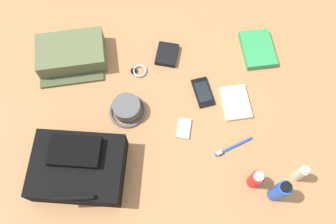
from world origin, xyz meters
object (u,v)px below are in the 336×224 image
(paperback_novel, at_px, (258,49))
(toothbrush, at_px, (232,147))
(backpack, at_px, (78,167))
(cell_phone, at_px, (203,92))
(media_player, at_px, (184,128))
(sunscreen_spray, at_px, (256,179))
(notepad, at_px, (235,103))
(lotion_bottle, at_px, (300,173))
(wristwatch, at_px, (139,71))
(deodorant_spray, at_px, (279,191))
(wallet, at_px, (167,54))
(bucket_hat, at_px, (127,109))
(toiletry_pouch, at_px, (71,54))

(paperback_novel, relative_size, toothbrush, 1.27)
(backpack, relative_size, cell_phone, 2.50)
(cell_phone, distance_m, media_player, 0.18)
(sunscreen_spray, height_order, notepad, sunscreen_spray)
(toothbrush, distance_m, notepad, 0.19)
(media_player, bearing_deg, sunscreen_spray, 137.70)
(notepad, bearing_deg, lotion_bottle, 115.12)
(wristwatch, bearing_deg, deodorant_spray, 132.21)
(wallet, bearing_deg, lotion_bottle, 142.75)
(lotion_bottle, height_order, wristwatch, lotion_bottle)
(lotion_bottle, relative_size, deodorant_spray, 0.77)
(cell_phone, height_order, notepad, notepad)
(bucket_hat, distance_m, toothbrush, 0.44)
(media_player, distance_m, toothbrush, 0.20)
(toiletry_pouch, height_order, lotion_bottle, lotion_bottle)
(deodorant_spray, height_order, toothbrush, deodorant_spray)
(media_player, bearing_deg, toiletry_pouch, -36.62)
(sunscreen_spray, relative_size, cell_phone, 0.73)
(paperback_novel, relative_size, wristwatch, 2.76)
(lotion_bottle, distance_m, media_player, 0.47)
(backpack, relative_size, toothbrush, 2.31)
(paperback_novel, distance_m, wristwatch, 0.53)
(sunscreen_spray, relative_size, toothbrush, 0.68)
(deodorant_spray, relative_size, sunscreen_spray, 1.53)
(bucket_hat, xyz_separation_m, deodorant_spray, (-0.55, 0.36, 0.05))
(sunscreen_spray, height_order, paperback_novel, sunscreen_spray)
(paperback_novel, relative_size, cell_phone, 1.37)
(sunscreen_spray, bearing_deg, wallet, -62.15)
(bucket_hat, bearing_deg, paperback_novel, -154.88)
(toiletry_pouch, bearing_deg, backpack, 97.18)
(cell_phone, bearing_deg, sunscreen_spray, 112.48)
(sunscreen_spray, bearing_deg, paperback_novel, -99.72)
(toiletry_pouch, relative_size, sunscreen_spray, 2.86)
(backpack, distance_m, cell_phone, 0.58)
(media_player, distance_m, wallet, 0.35)
(wallet, bearing_deg, media_player, 111.78)
(lotion_bottle, relative_size, wallet, 1.13)
(cell_phone, bearing_deg, paperback_novel, -142.55)
(toiletry_pouch, bearing_deg, bucket_hat, 132.52)
(backpack, height_order, bucket_hat, backpack)
(toiletry_pouch, relative_size, notepad, 2.00)
(deodorant_spray, relative_size, wallet, 1.46)
(deodorant_spray, distance_m, cell_phone, 0.50)
(backpack, bearing_deg, wallet, -124.78)
(deodorant_spray, distance_m, notepad, 0.40)
(toothbrush, height_order, wallet, wallet)
(bucket_hat, bearing_deg, lotion_bottle, 154.85)
(paperback_novel, bearing_deg, deodorant_spray, 87.40)
(backpack, bearing_deg, cell_phone, -147.50)
(toiletry_pouch, bearing_deg, toothbrush, 146.19)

